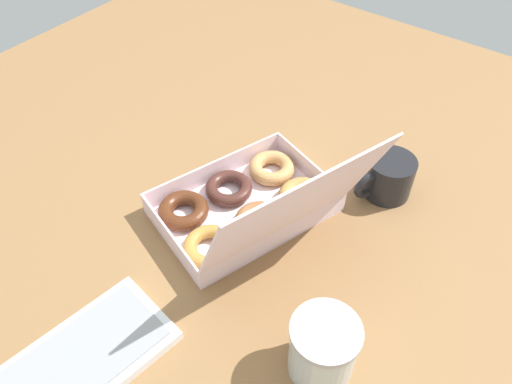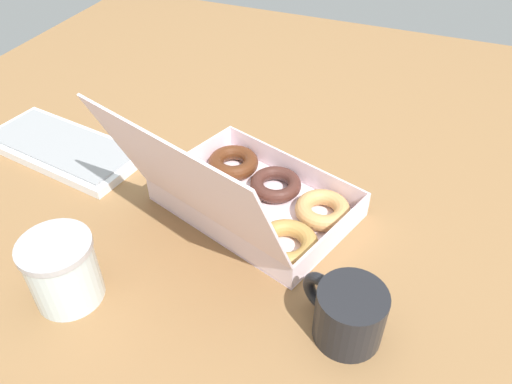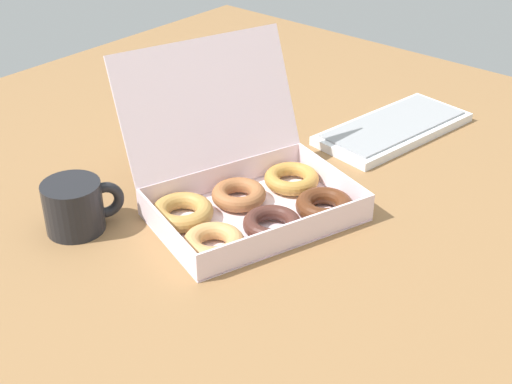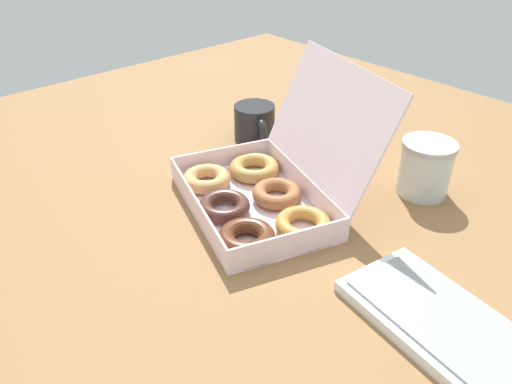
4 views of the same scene
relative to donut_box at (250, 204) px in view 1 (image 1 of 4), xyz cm
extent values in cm
cube|color=olive|center=(-1.01, -3.58, -4.31)|extent=(180.00, 180.00, 2.00)
cube|color=white|center=(-0.34, -1.83, -3.11)|extent=(38.22, 31.46, 0.40)
cube|color=white|center=(-15.74, 3.32, -0.60)|extent=(7.41, 21.17, 4.63)
cube|color=white|center=(15.07, -6.97, -0.60)|extent=(7.41, 21.17, 4.63)
cube|color=white|center=(-3.79, -12.16, -0.60)|extent=(30.56, 10.54, 4.63)
cube|color=white|center=(3.11, 8.51, -0.60)|extent=(30.56, 10.54, 4.63)
cube|color=white|center=(4.56, 12.84, 11.92)|extent=(34.07, 19.04, 20.56)
torus|color=tan|center=(-12.13, -3.61, -1.53)|extent=(13.77, 13.77, 2.89)
torus|color=#47251E|center=(-2.08, -7.07, -1.53)|extent=(10.63, 10.63, 2.54)
torus|color=#522914|center=(7.94, -10.29, -1.53)|extent=(12.53, 12.53, 2.96)
torus|color=#B28341|center=(-9.01, 6.54, -1.53)|extent=(12.11, 12.11, 2.92)
torus|color=#995D35|center=(1.28, 3.14, -1.53)|extent=(12.31, 12.31, 2.71)
torus|color=#B38038|center=(11.62, -0.38, -1.53)|extent=(13.73, 13.73, 2.57)
cube|color=white|center=(42.99, -2.71, -2.41)|extent=(36.11, 19.90, 1.80)
cube|color=#96989B|center=(42.99, -2.71, -1.31)|extent=(33.05, 17.13, 0.40)
cylinder|color=black|center=(-22.00, 18.20, 0.95)|extent=(9.59, 9.59, 8.52)
torus|color=black|center=(-17.37, 15.97, 0.95)|extent=(6.60, 4.37, 6.50)
cylinder|color=black|center=(-22.00, 18.20, 3.68)|extent=(8.44, 8.44, 0.51)
cylinder|color=silver|center=(18.03, 27.06, 1.66)|extent=(9.93, 9.93, 9.96)
cylinder|color=#B2B2B7|center=(18.03, 27.06, 7.14)|extent=(10.43, 10.43, 1.00)
camera|label=1|loc=(51.29, 39.76, 70.36)|focal=35.00mm
camera|label=2|loc=(-25.47, 60.61, 57.01)|focal=35.00mm
camera|label=3|loc=(-77.03, -67.63, 62.02)|focal=50.00mm
camera|label=4|loc=(58.95, -53.92, 49.83)|focal=35.00mm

